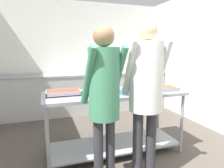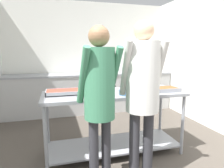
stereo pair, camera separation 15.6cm
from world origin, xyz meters
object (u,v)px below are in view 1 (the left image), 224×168
Objects in this scene: serving_tray_vegetables at (63,93)px; serving_tray_roast at (164,89)px; broccoli_bowl at (128,91)px; guest_serving_left at (146,85)px; water_bottle at (136,67)px; guest_serving_right at (104,90)px; plate_stack at (144,90)px; sauce_pan at (97,89)px.

serving_tray_vegetables and serving_tray_roast have the same top height.
guest_serving_left is at bearing -89.51° from broccoli_bowl.
broccoli_bowl is 2.57m from water_bottle.
guest_serving_left is (0.82, -0.74, 0.18)m from serving_tray_vegetables.
serving_tray_roast is 0.21× the size of guest_serving_left.
broccoli_bowl is at bearing 46.12° from guest_serving_right.
guest_serving_left reaches higher than serving_tray_roast.
broccoli_bowl is at bearing 90.49° from guest_serving_left.
broccoli_bowl is 0.51m from guest_serving_left.
plate_stack is 0.14× the size of guest_serving_right.
water_bottle reaches higher than broccoli_bowl.
plate_stack is at bearing 63.65° from guest_serving_left.
broccoli_bowl is 0.87× the size of water_bottle.
serving_tray_vegetables is 2.84m from water_bottle.
guest_serving_right is at bearing -65.79° from serving_tray_vegetables.
serving_tray_vegetables is 1.83× the size of plate_stack.
guest_serving_right is at bearing -144.07° from plate_stack.
broccoli_bowl is 0.70m from guest_serving_right.
guest_serving_left reaches higher than plate_stack.
plate_stack is at bearing 8.94° from broccoli_bowl.
sauce_pan is 1.65× the size of water_bottle.
guest_serving_right is at bearing -152.52° from serving_tray_roast.
broccoli_bowl is 0.61m from serving_tray_roast.
plate_stack is at bearing -112.74° from water_bottle.
guest_serving_right reaches higher than water_bottle.
broccoli_bowl reaches higher than serving_tray_vegetables.
guest_serving_right is 6.90× the size of water_bottle.
plate_stack is 0.98× the size of water_bottle.
serving_tray_vegetables is at bearing 114.21° from guest_serving_right.
broccoli_bowl is at bearing -17.56° from serving_tray_vegetables.
broccoli_bowl is 0.12× the size of guest_serving_left.
plate_stack is 0.14× the size of guest_serving_left.
guest_serving_right is at bearing -133.88° from broccoli_bowl.
sauce_pan is 0.24× the size of guest_serving_right.
guest_serving_left reaches higher than broccoli_bowl.
plate_stack is (0.26, 0.04, -0.01)m from broccoli_bowl.
guest_serving_left reaches higher than sauce_pan.
water_bottle reaches higher than serving_tray_roast.
serving_tray_vegetables is 0.47m from sauce_pan.
serving_tray_roast is 0.22× the size of guest_serving_right.
guest_serving_left is (0.35, -0.74, 0.16)m from sauce_pan.
sauce_pan is 1.11× the size of serving_tray_roast.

